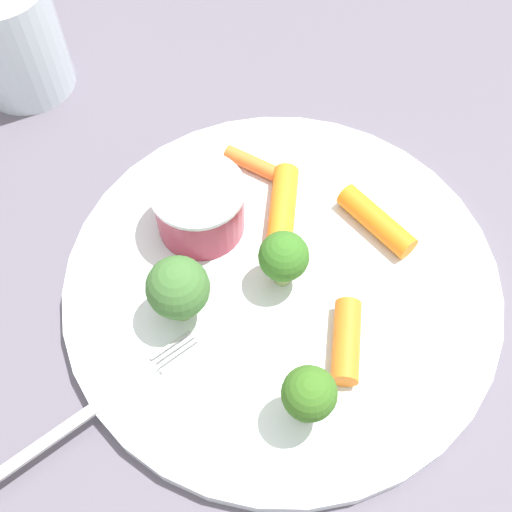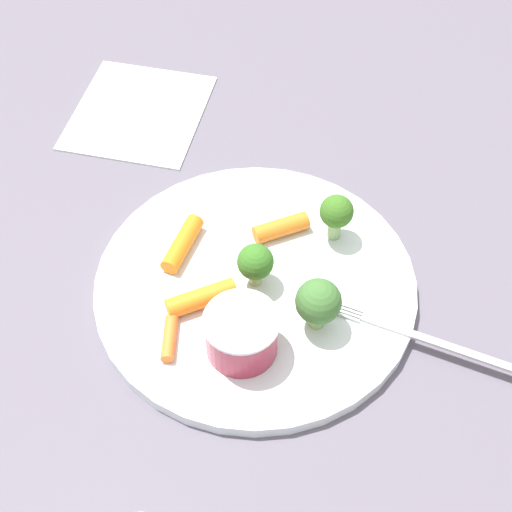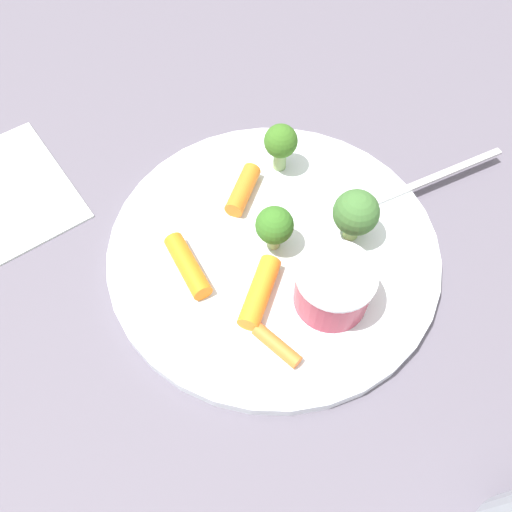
{
  "view_description": "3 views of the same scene",
  "coord_description": "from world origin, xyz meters",
  "px_view_note": "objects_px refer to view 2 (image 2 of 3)",
  "views": [
    {
      "loc": [
        0.17,
        -0.11,
        0.37
      ],
      "look_at": [
        -0.02,
        -0.01,
        0.02
      ],
      "focal_mm": 45.43,
      "sensor_mm": 36.0,
      "label": 1
    },
    {
      "loc": [
        -0.32,
        -0.22,
        0.53
      ],
      "look_at": [
        0.02,
        0.01,
        0.02
      ],
      "focal_mm": 53.15,
      "sensor_mm": 36.0,
      "label": 2
    },
    {
      "loc": [
        -0.22,
        0.07,
        0.36
      ],
      "look_at": [
        -0.01,
        0.02,
        0.02
      ],
      "focal_mm": 35.33,
      "sensor_mm": 36.0,
      "label": 3
    }
  ],
  "objects_px": {
    "carrot_stick_0": "(281,228)",
    "carrot_stick_1": "(182,244)",
    "fork": "(426,339)",
    "napkin": "(139,112)",
    "sauce_cup": "(241,334)",
    "broccoli_floret_2": "(318,302)",
    "carrot_stick_3": "(169,338)",
    "broccoli_floret_1": "(336,213)",
    "broccoli_floret_0": "(257,260)",
    "carrot_stick_2": "(201,298)",
    "plate": "(255,286)"
  },
  "relations": [
    {
      "from": "plate",
      "to": "sauce_cup",
      "type": "xyz_separation_m",
      "value": [
        -0.06,
        -0.03,
        0.03
      ]
    },
    {
      "from": "broccoli_floret_1",
      "to": "carrot_stick_1",
      "type": "xyz_separation_m",
      "value": [
        -0.09,
        0.1,
        -0.02
      ]
    },
    {
      "from": "carrot_stick_2",
      "to": "carrot_stick_3",
      "type": "height_order",
      "value": "carrot_stick_2"
    },
    {
      "from": "plate",
      "to": "sauce_cup",
      "type": "distance_m",
      "value": 0.07
    },
    {
      "from": "carrot_stick_3",
      "to": "napkin",
      "type": "distance_m",
      "value": 0.3
    },
    {
      "from": "broccoli_floret_0",
      "to": "carrot_stick_0",
      "type": "height_order",
      "value": "broccoli_floret_0"
    },
    {
      "from": "broccoli_floret_0",
      "to": "carrot_stick_0",
      "type": "relative_size",
      "value": 0.86
    },
    {
      "from": "fork",
      "to": "napkin",
      "type": "xyz_separation_m",
      "value": [
        0.09,
        0.38,
        -0.01
      ]
    },
    {
      "from": "sauce_cup",
      "to": "broccoli_floret_1",
      "type": "height_order",
      "value": "broccoli_floret_1"
    },
    {
      "from": "carrot_stick_1",
      "to": "carrot_stick_2",
      "type": "relative_size",
      "value": 0.99
    },
    {
      "from": "broccoli_floret_2",
      "to": "fork",
      "type": "bearing_deg",
      "value": -66.36
    },
    {
      "from": "sauce_cup",
      "to": "fork",
      "type": "height_order",
      "value": "sauce_cup"
    },
    {
      "from": "fork",
      "to": "broccoli_floret_0",
      "type": "bearing_deg",
      "value": 99.93
    },
    {
      "from": "carrot_stick_0",
      "to": "carrot_stick_1",
      "type": "relative_size",
      "value": 0.86
    },
    {
      "from": "sauce_cup",
      "to": "carrot_stick_0",
      "type": "height_order",
      "value": "sauce_cup"
    },
    {
      "from": "broccoli_floret_2",
      "to": "napkin",
      "type": "bearing_deg",
      "value": 66.38
    },
    {
      "from": "carrot_stick_3",
      "to": "napkin",
      "type": "xyz_separation_m",
      "value": [
        0.21,
        0.21,
        -0.02
      ]
    },
    {
      "from": "carrot_stick_3",
      "to": "fork",
      "type": "distance_m",
      "value": 0.21
    },
    {
      "from": "fork",
      "to": "napkin",
      "type": "relative_size",
      "value": 1.16
    },
    {
      "from": "fork",
      "to": "plate",
      "type": "bearing_deg",
      "value": 101.0
    },
    {
      "from": "fork",
      "to": "carrot_stick_0",
      "type": "bearing_deg",
      "value": 79.64
    },
    {
      "from": "broccoli_floret_0",
      "to": "carrot_stick_1",
      "type": "height_order",
      "value": "broccoli_floret_0"
    },
    {
      "from": "napkin",
      "to": "broccoli_floret_0",
      "type": "bearing_deg",
      "value": -117.39
    },
    {
      "from": "broccoli_floret_1",
      "to": "carrot_stick_1",
      "type": "height_order",
      "value": "broccoli_floret_1"
    },
    {
      "from": "carrot_stick_3",
      "to": "fork",
      "type": "relative_size",
      "value": 0.23
    },
    {
      "from": "broccoli_floret_0",
      "to": "napkin",
      "type": "xyz_separation_m",
      "value": [
        0.12,
        0.23,
        -0.04
      ]
    },
    {
      "from": "carrot_stick_0",
      "to": "fork",
      "type": "relative_size",
      "value": 0.29
    },
    {
      "from": "sauce_cup",
      "to": "carrot_stick_1",
      "type": "distance_m",
      "value": 0.12
    },
    {
      "from": "broccoli_floret_2",
      "to": "fork",
      "type": "distance_m",
      "value": 0.09
    },
    {
      "from": "carrot_stick_0",
      "to": "carrot_stick_1",
      "type": "xyz_separation_m",
      "value": [
        -0.06,
        0.06,
        -0.0
      ]
    },
    {
      "from": "broccoli_floret_1",
      "to": "carrot_stick_2",
      "type": "xyz_separation_m",
      "value": [
        -0.13,
        0.05,
        -0.02
      ]
    },
    {
      "from": "broccoli_floret_2",
      "to": "carrot_stick_3",
      "type": "distance_m",
      "value": 0.12
    },
    {
      "from": "napkin",
      "to": "sauce_cup",
      "type": "bearing_deg",
      "value": -125.19
    },
    {
      "from": "carrot_stick_1",
      "to": "broccoli_floret_2",
      "type": "bearing_deg",
      "value": -90.38
    },
    {
      "from": "sauce_cup",
      "to": "fork",
      "type": "xyz_separation_m",
      "value": [
        0.09,
        -0.12,
        -0.02
      ]
    },
    {
      "from": "plate",
      "to": "fork",
      "type": "distance_m",
      "value": 0.15
    },
    {
      "from": "carrot_stick_2",
      "to": "carrot_stick_3",
      "type": "relative_size",
      "value": 1.48
    },
    {
      "from": "carrot_stick_2",
      "to": "carrot_stick_1",
      "type": "bearing_deg",
      "value": 52.09
    },
    {
      "from": "broccoli_floret_0",
      "to": "carrot_stick_2",
      "type": "height_order",
      "value": "broccoli_floret_0"
    },
    {
      "from": "carrot_stick_3",
      "to": "broccoli_floret_2",
      "type": "bearing_deg",
      "value": -47.37
    },
    {
      "from": "plate",
      "to": "carrot_stick_2",
      "type": "relative_size",
      "value": 4.67
    },
    {
      "from": "sauce_cup",
      "to": "carrot_stick_2",
      "type": "xyz_separation_m",
      "value": [
        0.02,
        0.05,
        -0.01
      ]
    },
    {
      "from": "plate",
      "to": "fork",
      "type": "relative_size",
      "value": 1.62
    },
    {
      "from": "broccoli_floret_2",
      "to": "napkin",
      "type": "distance_m",
      "value": 0.33
    },
    {
      "from": "carrot_stick_1",
      "to": "carrot_stick_3",
      "type": "xyz_separation_m",
      "value": [
        -0.08,
        -0.05,
        -0.0
      ]
    },
    {
      "from": "broccoli_floret_0",
      "to": "broccoli_floret_1",
      "type": "bearing_deg",
      "value": -20.78
    },
    {
      "from": "napkin",
      "to": "broccoli_floret_2",
      "type": "bearing_deg",
      "value": -113.62
    },
    {
      "from": "broccoli_floret_1",
      "to": "napkin",
      "type": "xyz_separation_m",
      "value": [
        0.04,
        0.26,
        -0.04
      ]
    },
    {
      "from": "carrot_stick_3",
      "to": "fork",
      "type": "bearing_deg",
      "value": -55.47
    },
    {
      "from": "broccoli_floret_2",
      "to": "fork",
      "type": "xyz_separation_m",
      "value": [
        0.04,
        -0.08,
        -0.03
      ]
    }
  ]
}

